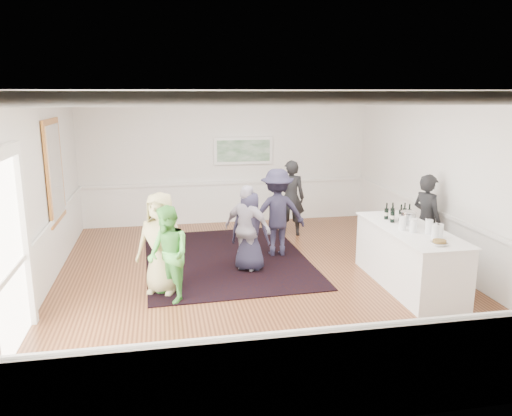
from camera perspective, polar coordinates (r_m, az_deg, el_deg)
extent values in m
plane|color=brown|center=(8.79, 0.22, -8.09)|extent=(8.00, 8.00, 0.00)
cube|color=white|center=(8.19, 0.24, 13.27)|extent=(7.00, 8.00, 0.02)
cube|color=white|center=(8.42, -23.86, 1.18)|extent=(0.02, 8.00, 3.20)
cube|color=white|center=(9.63, 21.16, 2.80)|extent=(0.02, 8.00, 3.20)
cube|color=white|center=(12.24, -3.35, 5.71)|extent=(7.00, 0.02, 3.20)
cube|color=white|center=(4.61, 9.80, -7.15)|extent=(7.00, 0.02, 3.20)
cube|color=#CC833C|center=(9.63, -22.03, 3.93)|extent=(0.04, 1.25, 1.85)
cube|color=white|center=(9.62, -21.89, 3.94)|extent=(0.01, 1.05, 1.65)
cube|color=white|center=(7.47, -24.86, -3.49)|extent=(0.10, 0.14, 2.40)
cube|color=white|center=(6.73, -26.78, -5.46)|extent=(0.02, 1.50, 2.40)
cube|color=white|center=(12.23, -1.46, 6.57)|extent=(1.44, 0.05, 0.66)
cube|color=#266731|center=(12.20, -1.44, 6.55)|extent=(1.30, 0.01, 0.52)
cube|color=black|center=(9.80, -3.43, -5.77)|extent=(3.19, 4.11, 0.02)
cube|color=white|center=(8.72, 17.05, -5.43)|extent=(0.87, 2.40, 0.98)
cube|color=white|center=(8.58, 17.27, -2.29)|extent=(0.93, 2.46, 0.02)
imported|color=black|center=(9.73, 18.90, -1.35)|extent=(0.58, 0.72, 1.73)
imported|color=tan|center=(8.12, -10.79, -3.95)|extent=(0.95, 0.79, 1.65)
imported|color=#50B247|center=(7.78, -9.98, -5.26)|extent=(0.83, 0.91, 1.51)
imported|color=silver|center=(8.95, -0.97, -2.37)|extent=(0.95, 0.89, 1.57)
imported|color=#242239|center=(9.80, 2.42, -0.52)|extent=(1.15, 0.69, 1.74)
imported|color=black|center=(11.22, 3.99, 1.15)|extent=(0.70, 0.55, 1.71)
imported|color=#242239|center=(9.00, -0.70, -2.70)|extent=(0.83, 0.69, 1.45)
cylinder|color=#79AE3E|center=(8.32, 17.52, -1.86)|extent=(0.12, 0.12, 0.24)
cylinder|color=#D53E61|center=(8.32, 19.18, -1.98)|extent=(0.12, 0.12, 0.24)
cylinder|color=#72AE3E|center=(8.40, 16.40, -1.64)|extent=(0.12, 0.12, 0.24)
cylinder|color=beige|center=(8.11, 20.24, -2.45)|extent=(0.12, 0.12, 0.24)
cylinder|color=gold|center=(8.08, 19.83, -2.47)|extent=(0.12, 0.12, 0.24)
cylinder|color=silver|center=(8.68, 16.99, -1.24)|extent=(0.26, 0.26, 0.25)
imported|color=white|center=(7.77, 20.22, -3.80)|extent=(0.24, 0.24, 0.06)
cylinder|color=olive|center=(7.77, 20.23, -3.62)|extent=(0.19, 0.19, 0.04)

